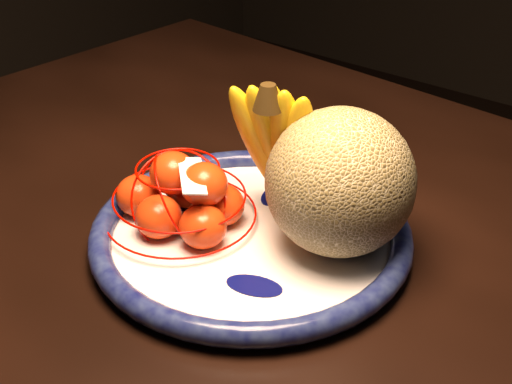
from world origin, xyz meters
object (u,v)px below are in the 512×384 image
Objects in this scene: banana_bunch at (278,140)px; cantaloupe at (340,182)px; fruit_bowl at (251,234)px; mandarin_bag at (183,199)px; dining_table at (334,295)px.

cantaloupe is at bearing -26.21° from banana_bunch.
mandarin_bag is at bearing -158.23° from fruit_bowl.
banana_bunch is at bearing 171.21° from cantaloupe.
cantaloupe is (0.01, -0.02, 0.18)m from dining_table.
fruit_bowl is 0.13m from cantaloupe.
dining_table is at bearing -11.90° from banana_bunch.
mandarin_bag is (-0.08, -0.03, 0.04)m from fruit_bowl.
dining_table is 4.22× the size of fruit_bowl.
dining_table is at bearing 32.30° from mandarin_bag.
mandarin_bag reaches higher than fruit_bowl.
banana_bunch is 0.13m from mandarin_bag.
mandarin_bag is at bearing -145.44° from banana_bunch.
cantaloupe reaches higher than mandarin_bag.
cantaloupe reaches higher than dining_table.
fruit_bowl is 1.92× the size of banana_bunch.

